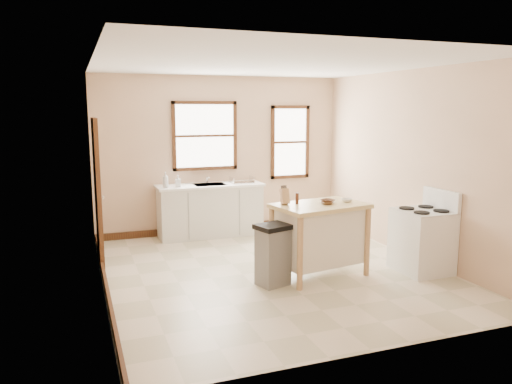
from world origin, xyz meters
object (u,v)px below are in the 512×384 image
knife_block (285,197)px  gas_stove (422,231)px  soap_bottle_a (166,180)px  soap_bottle_b (178,181)px  pepper_grinder (297,198)px  dish_rack (242,180)px  bowl_b (328,201)px  kitchen_island (319,240)px  bowl_a (327,203)px  bowl_c (347,200)px  trash_bin (273,255)px

knife_block → gas_stove: 1.98m
soap_bottle_a → gas_stove: size_ratio=0.23×
soap_bottle_b → pepper_grinder: bearing=-54.4°
soap_bottle_a → dish_rack: (1.36, 0.05, -0.08)m
dish_rack → pepper_grinder: pepper_grinder is taller
bowl_b → gas_stove: size_ratio=0.16×
pepper_grinder → bowl_b: pepper_grinder is taller
soap_bottle_b → kitchen_island: (1.40, -2.49, -0.53)m
knife_block → pepper_grinder: 0.17m
soap_bottle_a → pepper_grinder: soap_bottle_a is taller
soap_bottle_a → bowl_a: size_ratio=1.57×
knife_block → bowl_c: bearing=-4.5°
soap_bottle_b → trash_bin: size_ratio=0.25×
soap_bottle_a → knife_block: (1.15, -2.35, 0.03)m
pepper_grinder → trash_bin: 0.83m
trash_bin → soap_bottle_a: bearing=92.0°
dish_rack → bowl_c: bowl_c is taller
dish_rack → pepper_grinder: bearing=-111.9°
soap_bottle_b → bowl_a: (1.47, -2.54, -0.02)m
soap_bottle_b → gas_stove: size_ratio=0.17×
soap_bottle_b → trash_bin: soap_bottle_b is taller
pepper_grinder → trash_bin: pepper_grinder is taller
soap_bottle_a → bowl_c: size_ratio=1.76×
gas_stove → soap_bottle_a: bearing=136.8°
soap_bottle_a → knife_block: soap_bottle_a is taller
bowl_c → trash_bin: bowl_c is taller
kitchen_island → knife_block: knife_block is taller
bowl_b → kitchen_island: bearing=-159.8°
soap_bottle_b → bowl_a: size_ratio=1.17×
soap_bottle_a → dish_rack: bearing=20.8°
dish_rack → knife_block: 2.42m
soap_bottle_a → soap_bottle_b: size_ratio=1.33×
knife_block → soap_bottle_b: bearing=115.7°
knife_block → bowl_c: size_ratio=1.34×
bowl_a → bowl_b: bowl_b is taller
soap_bottle_a → pepper_grinder: 2.72m
gas_stove → kitchen_island: bearing=166.3°
pepper_grinder → bowl_c: bearing=-8.8°
bowl_a → bowl_b: 0.12m
bowl_c → gas_stove: 1.14m
trash_bin → pepper_grinder: bearing=11.8°
bowl_a → bowl_c: 0.33m
dish_rack → gas_stove: bearing=-81.0°
dish_rack → pepper_grinder: 2.43m
kitchen_island → bowl_b: bowl_b is taller
soap_bottle_b → bowl_a: 2.93m
dish_rack → pepper_grinder: size_ratio=2.68×
dish_rack → soap_bottle_b: bearing=161.3°
knife_block → gas_stove: knife_block is taller
soap_bottle_b → gas_stove: (2.80, -2.83, -0.45)m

